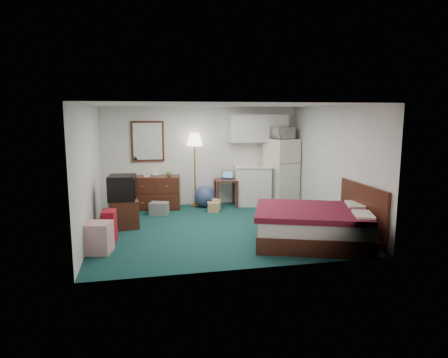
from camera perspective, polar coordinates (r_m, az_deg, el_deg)
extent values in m
cube|color=#09282B|center=(8.31, -0.75, -6.96)|extent=(5.00, 4.50, 0.01)
cube|color=silver|center=(7.97, -0.79, 10.54)|extent=(5.00, 4.50, 0.01)
cube|color=silver|center=(10.25, -3.21, 3.29)|extent=(5.00, 0.01, 2.50)
cube|color=silver|center=(5.88, 3.46, -1.35)|extent=(5.00, 0.01, 2.50)
cube|color=silver|center=(7.96, -18.73, 1.01)|extent=(0.01, 4.50, 2.50)
cube|color=silver|center=(8.87, 15.30, 2.01)|extent=(0.01, 4.50, 2.50)
sphere|color=navy|center=(10.05, -2.74, -2.48)|extent=(0.55, 0.55, 0.54)
imported|color=silver|center=(10.29, 8.34, 6.72)|extent=(0.62, 0.47, 0.37)
imported|color=#A87F49|center=(9.89, -11.37, 0.93)|extent=(0.15, 0.02, 0.21)
imported|color=#A87F49|center=(10.04, -10.21, 1.16)|extent=(0.17, 0.05, 0.23)
imported|color=#4F7B3F|center=(9.79, -7.83, 0.73)|extent=(0.15, 0.13, 0.13)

